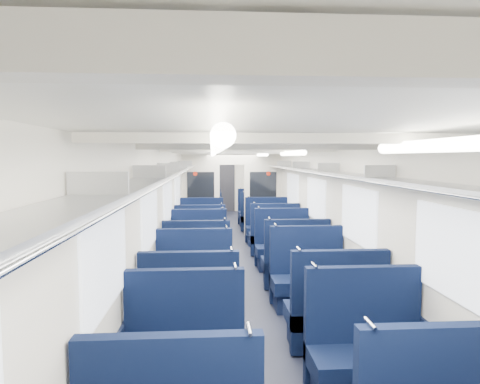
# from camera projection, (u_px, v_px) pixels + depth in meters

# --- Properties ---
(floor) EXTENTS (2.80, 18.00, 0.01)m
(floor) POSITION_uv_depth(u_px,v_px,m) (240.00, 266.00, 8.62)
(floor) COLOR black
(floor) RESTS_ON ground
(ceiling) EXTENTS (2.80, 18.00, 0.01)m
(ceiling) POSITION_uv_depth(u_px,v_px,m) (240.00, 150.00, 8.43)
(ceiling) COLOR white
(ceiling) RESTS_ON wall_left
(wall_left) EXTENTS (0.02, 18.00, 2.35)m
(wall_left) POSITION_uv_depth(u_px,v_px,m) (170.00, 209.00, 8.43)
(wall_left) COLOR beige
(wall_left) RESTS_ON floor
(dado_left) EXTENTS (0.03, 17.90, 0.70)m
(dado_left) POSITION_uv_depth(u_px,v_px,m) (171.00, 250.00, 8.50)
(dado_left) COLOR black
(dado_left) RESTS_ON floor
(wall_right) EXTENTS (0.02, 18.00, 2.35)m
(wall_right) POSITION_uv_depth(u_px,v_px,m) (309.00, 208.00, 8.62)
(wall_right) COLOR beige
(wall_right) RESTS_ON floor
(dado_right) EXTENTS (0.03, 17.90, 0.70)m
(dado_right) POSITION_uv_depth(u_px,v_px,m) (308.00, 248.00, 8.69)
(dado_right) COLOR black
(dado_right) RESTS_ON floor
(wall_far) EXTENTS (2.80, 0.02, 2.35)m
(wall_far) POSITION_uv_depth(u_px,v_px,m) (225.00, 183.00, 17.48)
(wall_far) COLOR beige
(wall_far) RESTS_ON floor
(luggage_rack_left) EXTENTS (0.36, 17.40, 0.18)m
(luggage_rack_left) POSITION_uv_depth(u_px,v_px,m) (179.00, 169.00, 8.38)
(luggage_rack_left) COLOR #B2B5BA
(luggage_rack_left) RESTS_ON wall_left
(luggage_rack_right) EXTENTS (0.36, 17.40, 0.18)m
(luggage_rack_right) POSITION_uv_depth(u_px,v_px,m) (301.00, 169.00, 8.54)
(luggage_rack_right) COLOR #B2B5BA
(luggage_rack_right) RESTS_ON wall_right
(windows) EXTENTS (2.78, 15.60, 0.75)m
(windows) POSITION_uv_depth(u_px,v_px,m) (242.00, 199.00, 8.05)
(windows) COLOR white
(windows) RESTS_ON wall_left
(ceiling_fittings) EXTENTS (2.70, 16.06, 0.11)m
(ceiling_fittings) POSITION_uv_depth(u_px,v_px,m) (241.00, 153.00, 8.18)
(ceiling_fittings) COLOR silver
(ceiling_fittings) RESTS_ON ceiling
(end_door) EXTENTS (0.75, 0.06, 2.00)m
(end_door) POSITION_uv_depth(u_px,v_px,m) (225.00, 187.00, 17.43)
(end_door) COLOR black
(end_door) RESTS_ON floor
(bulkhead) EXTENTS (2.80, 0.10, 2.35)m
(bulkhead) POSITION_uv_depth(u_px,v_px,m) (232.00, 192.00, 11.99)
(bulkhead) COLOR silver
(bulkhead) RESTS_ON floor
(seat_6) EXTENTS (1.09, 0.60, 1.22)m
(seat_6) POSITION_uv_depth(u_px,v_px,m) (184.00, 363.00, 3.80)
(seat_6) COLOR #0A1532
(seat_6) RESTS_ON floor
(seat_7) EXTENTS (1.09, 0.60, 1.22)m
(seat_7) POSITION_uv_depth(u_px,v_px,m) (367.00, 358.00, 3.89)
(seat_7) COLOR #0A1532
(seat_7) RESTS_ON floor
(seat_8) EXTENTS (1.09, 0.60, 1.22)m
(seat_8) POSITION_uv_depth(u_px,v_px,m) (190.00, 319.00, 4.83)
(seat_8) COLOR #0A1532
(seat_8) RESTS_ON floor
(seat_9) EXTENTS (1.09, 0.60, 1.22)m
(seat_9) POSITION_uv_depth(u_px,v_px,m) (335.00, 317.00, 4.90)
(seat_9) COLOR #0A1532
(seat_9) RESTS_ON floor
(seat_10) EXTENTS (1.09, 0.60, 1.22)m
(seat_10) POSITION_uv_depth(u_px,v_px,m) (194.00, 287.00, 6.01)
(seat_10) COLOR #0A1532
(seat_10) RESTS_ON floor
(seat_11) EXTENTS (1.09, 0.60, 1.22)m
(seat_11) POSITION_uv_depth(u_px,v_px,m) (308.00, 282.00, 6.26)
(seat_11) COLOR #0A1532
(seat_11) RESTS_ON floor
(seat_12) EXTENTS (1.09, 0.60, 1.22)m
(seat_12) POSITION_uv_depth(u_px,v_px,m) (197.00, 267.00, 7.09)
(seat_12) COLOR #0A1532
(seat_12) RESTS_ON floor
(seat_13) EXTENTS (1.09, 0.60, 1.22)m
(seat_13) POSITION_uv_depth(u_px,v_px,m) (295.00, 265.00, 7.23)
(seat_13) COLOR #0A1532
(seat_13) RESTS_ON floor
(seat_14) EXTENTS (1.09, 0.60, 1.22)m
(seat_14) POSITION_uv_depth(u_px,v_px,m) (199.00, 251.00, 8.31)
(seat_14) COLOR #0A1532
(seat_14) RESTS_ON floor
(seat_15) EXTENTS (1.09, 0.60, 1.22)m
(seat_15) POSITION_uv_depth(u_px,v_px,m) (283.00, 250.00, 8.47)
(seat_15) COLOR #0A1532
(seat_15) RESTS_ON floor
(seat_16) EXTENTS (1.09, 0.60, 1.22)m
(seat_16) POSITION_uv_depth(u_px,v_px,m) (200.00, 241.00, 9.35)
(seat_16) COLOR #0A1532
(seat_16) RESTS_ON floor
(seat_17) EXTENTS (1.09, 0.60, 1.22)m
(seat_17) POSITION_uv_depth(u_px,v_px,m) (274.00, 238.00, 9.65)
(seat_17) COLOR #0A1532
(seat_17) RESTS_ON floor
(seat_18) EXTENTS (1.09, 0.60, 1.22)m
(seat_18) POSITION_uv_depth(u_px,v_px,m) (202.00, 230.00, 10.69)
(seat_18) COLOR #0A1532
(seat_18) RESTS_ON floor
(seat_19) EXTENTS (1.09, 0.60, 1.22)m
(seat_19) POSITION_uv_depth(u_px,v_px,m) (267.00, 229.00, 10.84)
(seat_19) COLOR #0A1532
(seat_19) RESTS_ON floor
(seat_20) EXTENTS (1.09, 0.60, 1.22)m
(seat_20) POSITION_uv_depth(u_px,v_px,m) (203.00, 219.00, 12.65)
(seat_20) COLOR #0A1532
(seat_20) RESTS_ON floor
(seat_21) EXTENTS (1.09, 0.60, 1.22)m
(seat_21) POSITION_uv_depth(u_px,v_px,m) (258.00, 218.00, 12.80)
(seat_21) COLOR #0A1532
(seat_21) RESTS_ON floor
(seat_22) EXTENTS (1.09, 0.60, 1.22)m
(seat_22) POSITION_uv_depth(u_px,v_px,m) (204.00, 214.00, 13.72)
(seat_22) COLOR #0A1532
(seat_22) RESTS_ON floor
(seat_23) EXTENTS (1.09, 0.60, 1.22)m
(seat_23) POSITION_uv_depth(u_px,v_px,m) (255.00, 214.00, 13.82)
(seat_23) COLOR #0A1532
(seat_23) RESTS_ON floor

